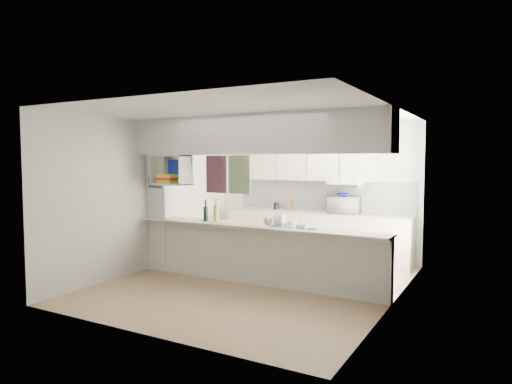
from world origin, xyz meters
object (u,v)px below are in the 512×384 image
Objects in this scene: microwave at (344,205)px; wine_bottles at (211,213)px; dish_rack at (282,222)px; bowl at (343,195)px.

wine_bottles reaches higher than microwave.
dish_rack is (-0.25, -2.14, -0.08)m from microwave.
dish_rack is 1.11× the size of wine_bottles.
microwave is at bearing 76.34° from dish_rack.
wine_bottles is at bearing -125.28° from bowl.
wine_bottles is (-1.52, -2.14, -0.21)m from bowl.
microwave is 2.16m from dish_rack.
wine_bottles is at bearing 48.62° from microwave.
bowl is at bearing -37.89° from microwave.
bowl reaches higher than dish_rack.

